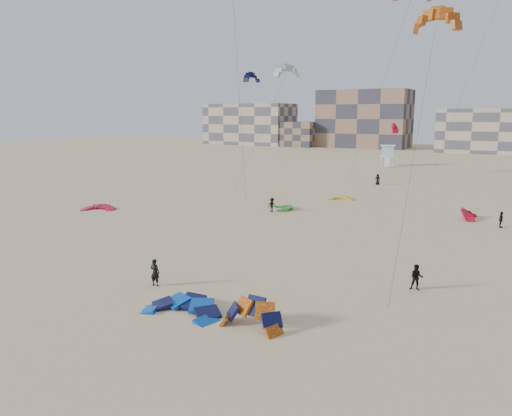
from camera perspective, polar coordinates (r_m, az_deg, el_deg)
The scene contains 21 objects.
ground at distance 32.57m, azimuth -10.36°, elevation -8.69°, with size 320.00×320.00×0.00m, color #D1BA8C.
kite_ground_blue at distance 28.18m, azimuth -8.44°, elevation -11.77°, with size 4.42×4.51×1.18m, color #004BBE, non-canonical shape.
kite_ground_orange at distance 26.13m, azimuth -0.58°, elevation -13.52°, with size 3.42×2.46×2.38m, color orange, non-canonical shape.
kite_ground_red at distance 59.35m, azimuth -17.53°, elevation -0.17°, with size 3.63×3.80×0.80m, color red, non-canonical shape.
kite_ground_green at distance 56.95m, azimuth 3.03°, elevation -0.12°, with size 3.12×3.28×0.69m, color #1E7729, non-canonical shape.
kite_ground_red_far at distance 55.96m, azimuth 23.17°, elevation -1.19°, with size 2.96×2.56×1.77m, color red, non-canonical shape.
kite_ground_yellow at distance 64.18m, azimuth 9.62°, elevation 0.98°, with size 3.13×3.27×0.57m, color yellow, non-canonical shape.
kitesurfer_main at distance 32.33m, azimuth -11.48°, elevation -7.23°, with size 0.64×0.42×1.76m, color black.
kitesurfer_b at distance 32.52m, azimuth 17.88°, elevation -7.56°, with size 0.79×0.62×1.63m, color black.
kitesurfer_c at distance 55.21m, azimuth 1.84°, elevation 0.36°, with size 1.01×0.58×1.56m, color black.
kitesurfer_d at distance 52.97m, azimuth 26.21°, elevation -1.20°, with size 0.92×0.38×1.57m, color black.
kitesurfer_e at distance 78.38m, azimuth 13.73°, elevation 3.19°, with size 0.81×0.53×1.67m, color black.
kite_fly_orange at distance 50.62m, azimuth 19.92°, elevation 19.33°, with size 5.50×27.31×19.23m.
kite_fly_grey at distance 70.27m, azimuth 3.57°, elevation 15.22°, with size 4.92×14.75×16.66m.
kite_fly_navy at distance 84.00m, azimuth -0.52°, elevation 14.60°, with size 3.82×5.15×16.52m.
kite_fly_red at distance 92.74m, azimuth 15.59°, elevation 8.68°, with size 4.06×9.76×8.29m.
lifeguard_tower_far at distance 107.68m, azimuth 14.78°, elevation 5.82°, with size 3.71×6.24×4.28m.
condo_west_a at distance 177.85m, azimuth -0.72°, elevation 9.56°, with size 30.00×15.00×14.00m, color tan.
condo_west_b at distance 165.11m, azimuth 12.26°, elevation 9.92°, with size 28.00×14.00×18.00m, color #856750.
condo_mid at distance 153.76m, azimuth 26.22°, elevation 7.91°, with size 32.00×16.00×12.00m, color tan.
condo_fill_left at distance 166.89m, azimuth 4.93°, elevation 8.41°, with size 12.00×10.00×8.00m, color #856750.
Camera 1 is at (19.99, -23.36, 10.75)m, focal length 35.00 mm.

